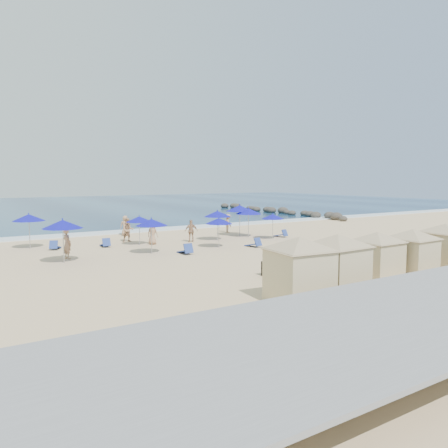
# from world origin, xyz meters

# --- Properties ---
(ground) EXTENTS (160.00, 160.00, 0.00)m
(ground) POSITION_xyz_m (0.00, 0.00, 0.00)
(ground) COLOR beige
(ground) RESTS_ON ground
(ocean) EXTENTS (160.00, 80.00, 0.06)m
(ocean) POSITION_xyz_m (0.00, 55.00, 0.03)
(ocean) COLOR navy
(ocean) RESTS_ON ground
(surf_line) EXTENTS (160.00, 2.50, 0.08)m
(surf_line) POSITION_xyz_m (0.00, 15.50, 0.04)
(surf_line) COLOR white
(surf_line) RESTS_ON ground
(seawall) EXTENTS (160.00, 6.10, 1.22)m
(seawall) POSITION_xyz_m (0.00, -13.50, 0.65)
(seawall) COLOR gray
(seawall) RESTS_ON ground
(rock_jetty) EXTENTS (2.56, 26.66, 0.96)m
(rock_jetty) POSITION_xyz_m (24.01, 24.90, 0.36)
(rock_jetty) COLOR #2C2825
(rock_jetty) RESTS_ON ground
(trash_bin) EXTENTS (0.75, 0.75, 0.74)m
(trash_bin) POSITION_xyz_m (-0.88, -5.71, 0.37)
(trash_bin) COLOR black
(trash_bin) RESTS_ON ground
(cabana_0) EXTENTS (4.53, 4.53, 2.85)m
(cabana_0) POSITION_xyz_m (-2.79, -9.84, 1.63)
(cabana_0) COLOR #CCB78B
(cabana_0) RESTS_ON ground
(cabana_1) EXTENTS (4.44, 4.44, 2.79)m
(cabana_1) POSITION_xyz_m (-0.61, -9.74, 1.60)
(cabana_1) COLOR #CCB78B
(cabana_1) RESTS_ON ground
(cabana_2) EXTENTS (4.09, 4.09, 2.57)m
(cabana_2) POSITION_xyz_m (2.74, -9.06, 1.47)
(cabana_2) COLOR #CCB78B
(cabana_2) RESTS_ON ground
(cabana_3) EXTENTS (4.14, 4.14, 2.60)m
(cabana_3) POSITION_xyz_m (4.93, -9.41, 1.49)
(cabana_3) COLOR #CCB78B
(cabana_3) RESTS_ON ground
(cabana_4) EXTENTS (4.31, 4.31, 2.70)m
(cabana_4) POSITION_xyz_m (7.97, -9.25, 1.55)
(cabana_4) COLOR #CCB78B
(cabana_4) RESTS_ON ground
(umbrella_1) EXTENTS (2.27, 2.27, 2.59)m
(umbrella_1) POSITION_xyz_m (-8.81, 3.29, 2.24)
(umbrella_1) COLOR #A5A8AD
(umbrella_1) RESTS_ON ground
(umbrella_2) EXTENTS (2.18, 2.18, 2.48)m
(umbrella_2) POSITION_xyz_m (-9.64, 9.89, 2.15)
(umbrella_2) COLOR #A5A8AD
(umbrella_2) RESTS_ON ground
(umbrella_3) EXTENTS (1.92, 1.92, 2.18)m
(umbrella_3) POSITION_xyz_m (-2.63, 7.43, 1.89)
(umbrella_3) COLOR #A5A8AD
(umbrella_3) RESTS_ON ground
(umbrella_4) EXTENTS (2.06, 2.06, 2.35)m
(umbrella_4) POSITION_xyz_m (-3.34, 3.49, 2.04)
(umbrella_4) COLOR #A5A8AD
(umbrella_4) RESTS_ON ground
(umbrella_5) EXTENTS (2.11, 2.11, 2.41)m
(umbrella_5) POSITION_xyz_m (3.38, 6.44, 2.09)
(umbrella_5) COLOR #A5A8AD
(umbrella_5) RESTS_ON ground
(umbrella_6) EXTENTS (1.91, 1.91, 2.17)m
(umbrella_6) POSITION_xyz_m (1.60, 3.31, 1.88)
(umbrella_6) COLOR #A5A8AD
(umbrella_6) RESTS_ON ground
(umbrella_7) EXTENTS (2.35, 2.35, 2.68)m
(umbrella_7) POSITION_xyz_m (6.39, 7.79, 2.32)
(umbrella_7) COLOR #A5A8AD
(umbrella_7) RESTS_ON ground
(umbrella_8) EXTENTS (2.16, 2.16, 2.46)m
(umbrella_8) POSITION_xyz_m (6.60, 6.80, 2.13)
(umbrella_8) COLOR #A5A8AD
(umbrella_8) RESTS_ON ground
(umbrella_9) EXTENTS (1.83, 1.83, 2.08)m
(umbrella_9) POSITION_xyz_m (7.54, 4.80, 1.80)
(umbrella_9) COLOR #A5A8AD
(umbrella_9) RESTS_ON ground
(beach_chair_1) EXTENTS (1.00, 1.33, 0.67)m
(beach_chair_1) POSITION_xyz_m (-8.28, 8.58, 0.23)
(beach_chair_1) COLOR navy
(beach_chair_1) RESTS_ON ground
(beach_chair_2) EXTENTS (0.63, 1.25, 0.67)m
(beach_chair_2) POSITION_xyz_m (-5.01, 7.87, 0.23)
(beach_chair_2) COLOR navy
(beach_chair_2) RESTS_ON ground
(beach_chair_3) EXTENTS (0.60, 1.32, 0.73)m
(beach_chair_3) POSITION_xyz_m (-1.52, 2.25, 0.25)
(beach_chair_3) COLOR navy
(beach_chair_3) RESTS_ON ground
(beach_chair_4) EXTENTS (0.77, 1.34, 0.70)m
(beach_chair_4) POSITION_xyz_m (3.89, 2.25, 0.24)
(beach_chair_4) COLOR navy
(beach_chair_4) RESTS_ON ground
(beach_chair_5) EXTENTS (0.77, 1.28, 0.66)m
(beach_chair_5) POSITION_xyz_m (8.91, 5.32, 0.23)
(beach_chair_5) COLOR navy
(beach_chair_5) RESTS_ON ground
(beachgoer_0) EXTENTS (0.62, 0.77, 1.84)m
(beachgoer_0) POSITION_xyz_m (-8.33, 4.57, 0.92)
(beachgoer_0) COLOR tan
(beachgoer_0) RESTS_ON ground
(beachgoer_1) EXTENTS (1.05, 0.91, 1.83)m
(beachgoer_1) POSITION_xyz_m (-2.76, 9.50, 0.91)
(beachgoer_1) COLOR tan
(beachgoer_1) RESTS_ON ground
(beachgoer_2) EXTENTS (1.07, 0.70, 1.70)m
(beachgoer_2) POSITION_xyz_m (1.26, 6.77, 0.85)
(beachgoer_2) COLOR tan
(beachgoer_2) RESTS_ON ground
(beachgoer_3) EXTENTS (0.78, 1.16, 1.66)m
(beachgoer_3) POSITION_xyz_m (6.84, 10.30, 0.83)
(beachgoer_3) COLOR tan
(beachgoer_3) RESTS_ON ground
(beachgoer_4) EXTENTS (0.94, 0.72, 1.71)m
(beachgoer_4) POSITION_xyz_m (-1.74, 13.00, 0.85)
(beachgoer_4) COLOR tan
(beachgoer_4) RESTS_ON ground
(beachgoer_5) EXTENTS (0.92, 0.96, 1.65)m
(beachgoer_5) POSITION_xyz_m (-1.71, 7.21, 0.82)
(beachgoer_5) COLOR tan
(beachgoer_5) RESTS_ON ground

